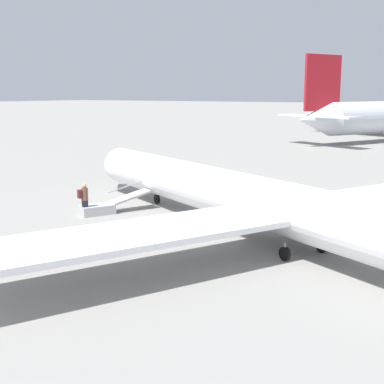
% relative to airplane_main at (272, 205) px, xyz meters
% --- Properties ---
extents(ground_plane, '(600.00, 600.00, 0.00)m').
position_rel_airplane_main_xyz_m(ground_plane, '(0.81, -0.38, -1.73)').
color(ground_plane, gray).
extents(airplane_main, '(31.50, 25.15, 5.81)m').
position_rel_airplane_main_xyz_m(airplane_main, '(0.00, 0.00, 0.00)').
color(airplane_main, white).
rests_on(airplane_main, ground).
extents(boarding_stairs, '(2.60, 4.07, 1.53)m').
position_rel_airplane_main_xyz_m(boarding_stairs, '(10.09, -0.67, -1.37)').
color(boarding_stairs, '#B2B2B7').
rests_on(boarding_stairs, ground).
extents(passenger, '(0.46, 0.57, 1.74)m').
position_rel_airplane_main_xyz_m(passenger, '(10.45, 0.39, -0.73)').
color(passenger, '#23232D').
rests_on(passenger, ground).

